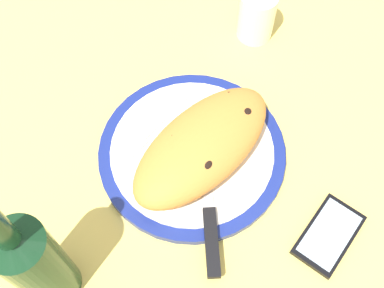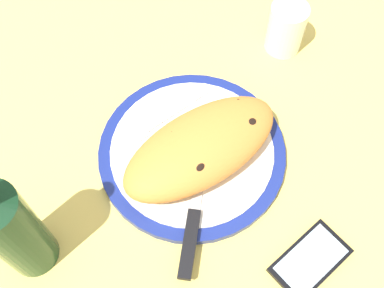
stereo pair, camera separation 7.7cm
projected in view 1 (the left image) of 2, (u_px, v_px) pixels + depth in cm
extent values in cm
cube|color=#EACC60|center=(192.00, 159.00, 83.50)|extent=(150.00, 150.00, 3.00)
cylinder|color=navy|center=(192.00, 153.00, 81.51)|extent=(31.30, 31.30, 1.54)
cylinder|color=white|center=(192.00, 150.00, 80.70)|extent=(27.27, 27.27, 0.30)
ellipsoid|color=orange|center=(201.00, 148.00, 76.99)|extent=(29.78, 18.60, 6.61)
ellipsoid|color=black|center=(228.00, 95.00, 79.81)|extent=(2.16, 1.97, 0.61)
ellipsoid|color=black|center=(244.00, 113.00, 77.62)|extent=(3.09, 2.74, 0.89)
ellipsoid|color=black|center=(175.00, 137.00, 75.20)|extent=(2.33, 2.27, 0.64)
ellipsoid|color=black|center=(207.00, 163.00, 73.07)|extent=(2.53, 2.11, 0.77)
ellipsoid|color=black|center=(196.00, 141.00, 74.38)|extent=(2.87, 2.75, 0.79)
cube|color=silver|center=(169.00, 113.00, 83.73)|extent=(12.87, 2.81, 0.40)
cube|color=silver|center=(135.00, 146.00, 80.67)|extent=(4.28, 2.77, 0.40)
cube|color=silver|center=(206.00, 169.00, 78.62)|extent=(12.23, 9.23, 0.40)
cube|color=black|center=(212.00, 242.00, 72.46)|extent=(9.85, 7.74, 1.20)
cube|color=black|center=(329.00, 235.00, 74.99)|extent=(12.48, 7.89, 1.00)
cube|color=silver|center=(330.00, 234.00, 74.48)|extent=(10.96, 6.74, 0.16)
cylinder|color=silver|center=(257.00, 16.00, 90.59)|extent=(6.82, 6.82, 9.83)
cylinder|color=silver|center=(255.00, 25.00, 92.76)|extent=(6.27, 6.27, 4.50)
cylinder|color=#14381E|center=(39.00, 266.00, 63.16)|extent=(7.25, 7.25, 20.03)
cone|color=#14381E|center=(11.00, 241.00, 53.56)|extent=(7.25, 7.25, 1.81)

